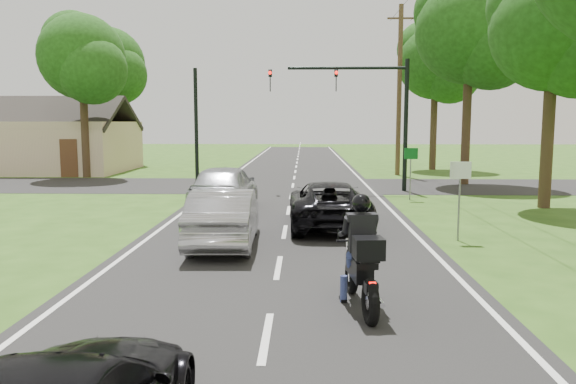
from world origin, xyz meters
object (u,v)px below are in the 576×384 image
(motorcycle_rider, at_px, (362,264))
(utility_pole_far, at_px, (399,90))
(dark_suv, at_px, (328,204))
(silver_suv, at_px, (225,187))
(silver_sedan, at_px, (224,217))
(sign_green, at_px, (411,161))
(traffic_signal, at_px, (365,101))
(sign_white, at_px, (460,182))

(motorcycle_rider, distance_m, utility_pole_far, 25.48)
(dark_suv, height_order, silver_suv, silver_suv)
(motorcycle_rider, xyz_separation_m, silver_sedan, (-3.02, 4.89, -0.04))
(sign_green, bearing_deg, silver_sedan, -126.09)
(utility_pole_far, distance_m, sign_green, 11.63)
(silver_suv, height_order, traffic_signal, traffic_signal)
(dark_suv, distance_m, sign_white, 4.01)
(silver_suv, relative_size, traffic_signal, 0.78)
(sign_green, bearing_deg, traffic_signal, 117.38)
(silver_suv, relative_size, sign_white, 2.34)
(silver_sedan, distance_m, traffic_signal, 13.17)
(motorcycle_rider, xyz_separation_m, sign_green, (3.37, 13.65, 0.81))
(utility_pole_far, height_order, sign_green, utility_pole_far)
(silver_sedan, height_order, traffic_signal, traffic_signal)
(motorcycle_rider, height_order, silver_sedan, motorcycle_rider)
(silver_suv, bearing_deg, motorcycle_rider, 111.49)
(motorcycle_rider, bearing_deg, sign_white, 54.85)
(sign_white, xyz_separation_m, sign_green, (0.20, 8.00, 0.00))
(motorcycle_rider, height_order, traffic_signal, traffic_signal)
(sign_white, height_order, sign_green, same)
(silver_sedan, bearing_deg, sign_white, -174.90)
(silver_suv, distance_m, utility_pole_far, 17.09)
(dark_suv, relative_size, traffic_signal, 0.78)
(sign_white, bearing_deg, motorcycle_rider, -119.27)
(traffic_signal, xyz_separation_m, utility_pole_far, (2.86, 8.00, 0.95))
(traffic_signal, bearing_deg, silver_suv, -132.00)
(utility_pole_far, xyz_separation_m, sign_green, (-1.30, -11.02, -3.49))
(silver_sedan, relative_size, sign_white, 2.09)
(dark_suv, xyz_separation_m, silver_sedan, (-2.78, -2.68, 0.04))
(sign_white, bearing_deg, silver_sedan, -172.99)
(sign_green, bearing_deg, silver_suv, -155.89)
(dark_suv, distance_m, sign_green, 7.12)
(motorcycle_rider, height_order, sign_green, sign_green)
(sign_green, bearing_deg, dark_suv, -120.68)
(traffic_signal, distance_m, utility_pole_far, 8.55)
(dark_suv, relative_size, silver_suv, 1.00)
(silver_sedan, relative_size, silver_suv, 0.89)
(dark_suv, bearing_deg, silver_sedan, 42.31)
(dark_suv, xyz_separation_m, sign_green, (3.61, 6.08, 0.89))
(dark_suv, bearing_deg, sign_green, -122.36)
(silver_suv, xyz_separation_m, sign_green, (7.17, 3.21, 0.74))
(motorcycle_rider, distance_m, silver_sedan, 5.75)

